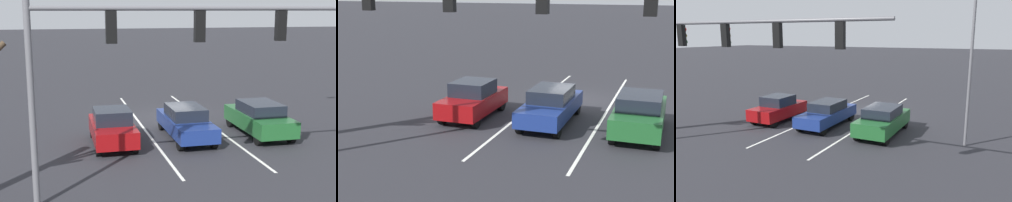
# 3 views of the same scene
# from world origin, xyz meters

# --- Properties ---
(ground_plane) EXTENTS (240.00, 240.00, 0.00)m
(ground_plane) POSITION_xyz_m (0.00, 0.00, 0.00)
(ground_plane) COLOR #28282D
(lane_stripe_left_divider) EXTENTS (0.12, 15.79, 0.01)m
(lane_stripe_left_divider) POSITION_xyz_m (-1.74, 1.90, 0.01)
(lane_stripe_left_divider) COLOR silver
(lane_stripe_left_divider) RESTS_ON ground_plane
(lane_stripe_center_divider) EXTENTS (0.12, 15.79, 0.01)m
(lane_stripe_center_divider) POSITION_xyz_m (1.74, 1.90, 0.01)
(lane_stripe_center_divider) COLOR silver
(lane_stripe_center_divider) RESTS_ON ground_plane
(car_darkgreen_leftlane_front) EXTENTS (1.82, 4.55, 1.58)m
(car_darkgreen_leftlane_front) POSITION_xyz_m (-3.36, 4.70, 0.82)
(car_darkgreen_leftlane_front) COLOR #1E5928
(car_darkgreen_leftlane_front) RESTS_ON ground_plane
(car_maroon_rightlane_front) EXTENTS (1.76, 4.01, 1.61)m
(car_maroon_rightlane_front) POSITION_xyz_m (3.60, 4.79, 0.80)
(car_maroon_rightlane_front) COLOR maroon
(car_maroon_rightlane_front) RESTS_ON ground_plane
(car_navy_midlane_front) EXTENTS (1.74, 4.72, 1.51)m
(car_navy_midlane_front) POSITION_xyz_m (0.20, 4.53, 0.78)
(car_navy_midlane_front) COLOR navy
(car_navy_midlane_front) RESTS_ON ground_plane
(traffic_signal_gantry) EXTENTS (12.51, 0.37, 6.20)m
(traffic_signal_gantry) POSITION_xyz_m (2.12, 10.77, 4.84)
(traffic_signal_gantry) COLOR slate
(traffic_signal_gantry) RESTS_ON ground_plane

